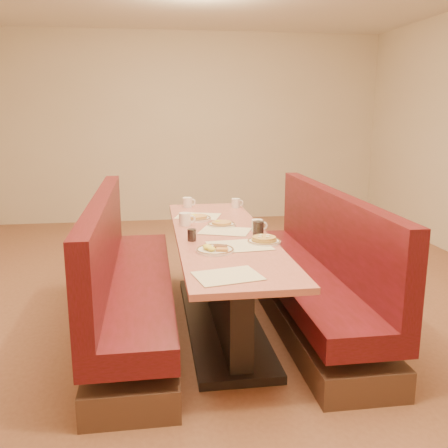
{
  "coord_description": "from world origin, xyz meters",
  "views": [
    {
      "loc": [
        -0.52,
        -3.65,
        1.67
      ],
      "look_at": [
        0.0,
        -0.1,
        0.85
      ],
      "focal_mm": 40.0,
      "sensor_mm": 36.0,
      "label": 1
    }
  ],
  "objects": [
    {
      "name": "coffee_mug_d",
      "position": [
        -0.18,
        1.1,
        0.8
      ],
      "size": [
        0.13,
        0.09,
        0.1
      ],
      "rotation": [
        0.0,
        0.0,
        0.06
      ],
      "color": "white",
      "rests_on": "diner_table"
    },
    {
      "name": "booth_right",
      "position": [
        0.73,
        0.0,
        0.36
      ],
      "size": [
        0.55,
        2.5,
        1.05
      ],
      "color": "#4C3326",
      "rests_on": "ground"
    },
    {
      "name": "extra_plate_mid",
      "position": [
        0.03,
        0.26,
        0.77
      ],
      "size": [
        0.23,
        0.23,
        0.05
      ],
      "rotation": [
        0.0,
        0.0,
        0.41
      ],
      "color": "white",
      "rests_on": "diner_table"
    },
    {
      "name": "soda_tumbler_mid",
      "position": [
        0.26,
        -0.11,
        0.81
      ],
      "size": [
        0.08,
        0.08,
        0.11
      ],
      "color": "black",
      "rests_on": "diner_table"
    },
    {
      "name": "pancake_plate",
      "position": [
        0.26,
        -0.3,
        0.77
      ],
      "size": [
        0.24,
        0.24,
        0.05
      ],
      "rotation": [
        0.0,
        0.0,
        0.01
      ],
      "color": "white",
      "rests_on": "diner_table"
    },
    {
      "name": "placemat_near_left",
      "position": [
        -0.11,
        -0.99,
        0.75
      ],
      "size": [
        0.41,
        0.34,
        0.0
      ],
      "primitive_type": "cube",
      "rotation": [
        0.0,
        0.0,
        0.21
      ],
      "color": "#F3EABE",
      "rests_on": "diner_table"
    },
    {
      "name": "eggs_plate",
      "position": [
        -0.12,
        -0.48,
        0.77
      ],
      "size": [
        0.26,
        0.26,
        0.05
      ],
      "rotation": [
        0.0,
        0.0,
        -0.22
      ],
      "color": "white",
      "rests_on": "diner_table"
    },
    {
      "name": "diner_table",
      "position": [
        0.0,
        0.0,
        0.37
      ],
      "size": [
        0.7,
        2.5,
        0.75
      ],
      "color": "black",
      "rests_on": "ground"
    },
    {
      "name": "placemat_far_right",
      "position": [
        0.03,
        0.07,
        0.75
      ],
      "size": [
        0.45,
        0.4,
        0.0
      ],
      "primitive_type": "cube",
      "rotation": [
        0.0,
        0.0,
        -0.36
      ],
      "color": "#F3EABE",
      "rests_on": "diner_table"
    },
    {
      "name": "booth_left",
      "position": [
        -0.73,
        0.0,
        0.36
      ],
      "size": [
        0.55,
        2.5,
        1.05
      ],
      "color": "#4C3326",
      "rests_on": "ground"
    },
    {
      "name": "coffee_mug_b",
      "position": [
        -0.25,
        0.33,
        0.8
      ],
      "size": [
        0.14,
        0.1,
        0.1
      ],
      "rotation": [
        0.0,
        0.0,
        -0.12
      ],
      "color": "white",
      "rests_on": "diner_table"
    },
    {
      "name": "ground",
      "position": [
        0.0,
        0.0,
        0.0
      ],
      "size": [
        8.0,
        8.0,
        0.0
      ],
      "primitive_type": "plane",
      "color": "#9E6647",
      "rests_on": "ground"
    },
    {
      "name": "placemat_far_left",
      "position": [
        -0.12,
        0.66,
        0.75
      ],
      "size": [
        0.44,
        0.38,
        0.0
      ],
      "primitive_type": "cube",
      "rotation": [
        0.0,
        0.0,
        -0.3
      ],
      "color": "#F3EABE",
      "rests_on": "diner_table"
    },
    {
      "name": "room_envelope",
      "position": [
        0.0,
        0.0,
        1.93
      ],
      "size": [
        6.04,
        8.04,
        2.82
      ],
      "color": "beige",
      "rests_on": "ground"
    },
    {
      "name": "placemat_near_right",
      "position": [
        0.07,
        -0.37,
        0.75
      ],
      "size": [
        0.45,
        0.35,
        0.0
      ],
      "primitive_type": "cube",
      "rotation": [
        0.0,
        0.0,
        0.09
      ],
      "color": "#F3EABE",
      "rests_on": "diner_table"
    },
    {
      "name": "extra_plate_far",
      "position": [
        -0.14,
        0.52,
        0.77
      ],
      "size": [
        0.24,
        0.24,
        0.05
      ],
      "rotation": [
        0.0,
        0.0,
        0.24
      ],
      "color": "white",
      "rests_on": "diner_table"
    },
    {
      "name": "coffee_mug_a",
      "position": [
        0.28,
        0.03,
        0.8
      ],
      "size": [
        0.12,
        0.09,
        0.09
      ],
      "rotation": [
        0.0,
        0.0,
        -0.19
      ],
      "color": "white",
      "rests_on": "diner_table"
    },
    {
      "name": "coffee_mug_c",
      "position": [
        0.28,
        1.02,
        0.8
      ],
      "size": [
        0.12,
        0.08,
        0.09
      ],
      "rotation": [
        0.0,
        0.0,
        -0.16
      ],
      "color": "white",
      "rests_on": "diner_table"
    },
    {
      "name": "soda_tumbler_near",
      "position": [
        -0.25,
        -0.18,
        0.79
      ],
      "size": [
        0.06,
        0.06,
        0.09
      ],
      "color": "black",
      "rests_on": "diner_table"
    }
  ]
}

